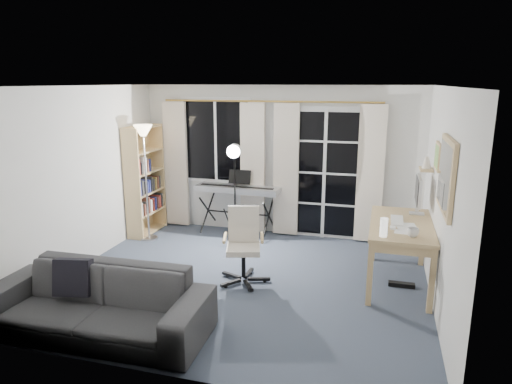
% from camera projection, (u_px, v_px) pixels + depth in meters
% --- Properties ---
extents(floor, '(4.50, 4.00, 0.02)m').
position_uv_depth(floor, '(242.00, 281.00, 5.76)').
color(floor, '#384152').
rests_on(floor, ground).
extents(window, '(1.20, 0.08, 1.40)m').
position_uv_depth(window, '(216.00, 141.00, 7.53)').
color(window, white).
rests_on(window, floor).
extents(french_door, '(1.32, 0.09, 2.11)m').
position_uv_depth(french_door, '(325.00, 175.00, 7.17)').
color(french_door, white).
rests_on(french_door, floor).
extents(curtains, '(3.60, 0.07, 2.13)m').
position_uv_depth(curtains, '(268.00, 168.00, 7.30)').
color(curtains, gold).
rests_on(curtains, floor).
extents(bookshelf, '(0.29, 0.83, 1.77)m').
position_uv_depth(bookshelf, '(143.00, 183.00, 7.42)').
color(bookshelf, tan).
rests_on(bookshelf, floor).
extents(torchiere_lamp, '(0.38, 0.38, 1.82)m').
position_uv_depth(torchiere_lamp, '(144.00, 148.00, 6.94)').
color(torchiere_lamp, '#B2B2B7').
rests_on(torchiere_lamp, floor).
extents(keyboard_piano, '(1.38, 0.70, 0.99)m').
position_uv_depth(keyboard_piano, '(238.00, 190.00, 7.33)').
color(keyboard_piano, black).
rests_on(keyboard_piano, floor).
extents(studio_light, '(0.32, 0.33, 1.60)m').
position_uv_depth(studio_light, '(234.00, 163.00, 6.72)').
color(studio_light, black).
rests_on(studio_light, floor).
extents(office_chair, '(0.65, 0.63, 0.94)m').
position_uv_depth(office_chair, '(244.00, 238.00, 5.70)').
color(office_chair, black).
rests_on(office_chair, floor).
extents(desk, '(0.74, 1.47, 0.78)m').
position_uv_depth(desk, '(401.00, 231.00, 5.54)').
color(desk, tan).
rests_on(desk, floor).
extents(monitor, '(0.19, 0.56, 0.49)m').
position_uv_depth(monitor, '(418.00, 192.00, 5.82)').
color(monitor, silver).
rests_on(monitor, desk).
extents(desk_clutter, '(0.46, 0.89, 0.99)m').
position_uv_depth(desk_clutter, '(395.00, 242.00, 5.36)').
color(desk_clutter, white).
rests_on(desk_clutter, desk).
extents(mug, '(0.13, 0.10, 0.13)m').
position_uv_depth(mug, '(413.00, 231.00, 5.01)').
color(mug, silver).
rests_on(mug, desk).
extents(wall_mirror, '(0.04, 0.94, 0.74)m').
position_uv_depth(wall_mirror, '(446.00, 175.00, 4.49)').
color(wall_mirror, tan).
rests_on(wall_mirror, floor).
extents(framed_print, '(0.03, 0.42, 0.32)m').
position_uv_depth(framed_print, '(438.00, 156.00, 5.32)').
color(framed_print, tan).
rests_on(framed_print, floor).
extents(wall_shelf, '(0.16, 0.30, 0.18)m').
position_uv_depth(wall_shelf, '(427.00, 165.00, 5.85)').
color(wall_shelf, tan).
rests_on(wall_shelf, floor).
extents(sofa, '(2.25, 0.71, 0.87)m').
position_uv_depth(sofa, '(95.00, 292.00, 4.48)').
color(sofa, '#2A2A2D').
rests_on(sofa, floor).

